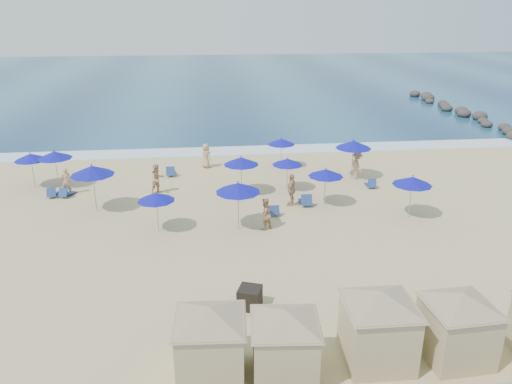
# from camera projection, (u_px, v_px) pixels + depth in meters

# --- Properties ---
(ground) EXTENTS (160.00, 160.00, 0.00)m
(ground) POSITION_uv_depth(u_px,v_px,m) (262.00, 238.00, 24.48)
(ground) COLOR #CAB580
(ground) RESTS_ON ground
(ocean) EXTENTS (160.00, 80.00, 0.06)m
(ocean) POSITION_uv_depth(u_px,v_px,m) (218.00, 80.00, 75.63)
(ocean) COLOR navy
(ocean) RESTS_ON ground
(surf_line) EXTENTS (160.00, 2.50, 0.08)m
(surf_line) POSITION_uv_depth(u_px,v_px,m) (238.00, 151.00, 38.88)
(surf_line) COLOR white
(surf_line) RESTS_ON ground
(rock_jetty) EXTENTS (2.56, 26.66, 0.96)m
(rock_jetty) POSITION_uv_depth(u_px,v_px,m) (469.00, 115.00, 49.98)
(rock_jetty) COLOR #2C2724
(rock_jetty) RESTS_ON ground
(trash_bin) EXTENTS (1.05, 1.05, 0.82)m
(trash_bin) POSITION_uv_depth(u_px,v_px,m) (250.00, 298.00, 18.75)
(trash_bin) COLOR black
(trash_bin) RESTS_ON ground
(cabana_0) EXTENTS (4.32, 4.32, 2.71)m
(cabana_0) POSITION_uv_depth(u_px,v_px,m) (210.00, 333.00, 14.88)
(cabana_0) COLOR tan
(cabana_0) RESTS_ON ground
(cabana_1) EXTENTS (4.13, 4.13, 2.60)m
(cabana_1) POSITION_uv_depth(u_px,v_px,m) (285.00, 335.00, 14.89)
(cabana_1) COLOR tan
(cabana_1) RESTS_ON ground
(cabana_2) EXTENTS (4.47, 4.47, 2.81)m
(cabana_2) POSITION_uv_depth(u_px,v_px,m) (379.00, 317.00, 15.53)
(cabana_2) COLOR tan
(cabana_2) RESTS_ON ground
(cabana_3) EXTENTS (4.23, 4.23, 2.66)m
(cabana_3) POSITION_uv_depth(u_px,v_px,m) (459.00, 317.00, 15.68)
(cabana_3) COLOR tan
(cabana_3) RESTS_ON ground
(umbrella_0) EXTENTS (1.99, 1.99, 2.26)m
(umbrella_0) POSITION_uv_depth(u_px,v_px,m) (31.00, 157.00, 30.63)
(umbrella_0) COLOR #A5A8AD
(umbrella_0) RESTS_ON ground
(umbrella_1) EXTENTS (2.39, 2.39, 2.72)m
(umbrella_1) POSITION_uv_depth(u_px,v_px,m) (92.00, 170.00, 26.89)
(umbrella_1) COLOR #A5A8AD
(umbrella_1) RESTS_ON ground
(umbrella_2) EXTENTS (2.11, 2.11, 2.40)m
(umbrella_2) POSITION_uv_depth(u_px,v_px,m) (54.00, 155.00, 30.62)
(umbrella_2) COLOR #A5A8AD
(umbrella_2) RESTS_ON ground
(umbrella_3) EXTENTS (1.87, 1.87, 2.13)m
(umbrella_3) POSITION_uv_depth(u_px,v_px,m) (156.00, 197.00, 24.60)
(umbrella_3) COLOR #A5A8AD
(umbrella_3) RESTS_ON ground
(umbrella_4) EXTENTS (2.11, 2.11, 2.41)m
(umbrella_4) POSITION_uv_depth(u_px,v_px,m) (241.00, 161.00, 29.42)
(umbrella_4) COLOR #A5A8AD
(umbrella_4) RESTS_ON ground
(umbrella_5) EXTENTS (2.27, 2.27, 2.58)m
(umbrella_5) POSITION_uv_depth(u_px,v_px,m) (238.00, 188.00, 24.71)
(umbrella_5) COLOR #A5A8AD
(umbrella_5) RESTS_ON ground
(umbrella_6) EXTENTS (1.87, 1.87, 2.13)m
(umbrella_6) POSITION_uv_depth(u_px,v_px,m) (287.00, 162.00, 30.10)
(umbrella_6) COLOR #A5A8AD
(umbrella_6) RESTS_ON ground
(umbrella_7) EXTENTS (1.98, 1.98, 2.26)m
(umbrella_7) POSITION_uv_depth(u_px,v_px,m) (326.00, 173.00, 27.77)
(umbrella_7) COLOR #A5A8AD
(umbrella_7) RESTS_ON ground
(umbrella_8) EXTENTS (1.90, 1.90, 2.16)m
(umbrella_8) POSITION_uv_depth(u_px,v_px,m) (281.00, 142.00, 34.41)
(umbrella_8) COLOR #A5A8AD
(umbrella_8) RESTS_ON ground
(umbrella_9) EXTENTS (2.33, 2.33, 2.65)m
(umbrella_9) POSITION_uv_depth(u_px,v_px,m) (354.00, 144.00, 32.09)
(umbrella_9) COLOR #A5A8AD
(umbrella_9) RESTS_ON ground
(umbrella_10) EXTENTS (2.09, 2.09, 2.38)m
(umbrella_10) POSITION_uv_depth(u_px,v_px,m) (412.00, 181.00, 26.16)
(umbrella_10) COLOR #A5A8AD
(umbrella_10) RESTS_ON ground
(beach_chair_0) EXTENTS (0.61, 1.19, 0.63)m
(beach_chair_0) POSITION_uv_depth(u_px,v_px,m) (52.00, 193.00, 29.67)
(beach_chair_0) COLOR navy
(beach_chair_0) RESTS_ON ground
(beach_chair_1) EXTENTS (0.88, 1.28, 0.65)m
(beach_chair_1) POSITION_uv_depth(u_px,v_px,m) (66.00, 193.00, 29.70)
(beach_chair_1) COLOR navy
(beach_chair_1) RESTS_ON ground
(beach_chair_2) EXTENTS (0.61, 1.31, 0.71)m
(beach_chair_2) POSITION_uv_depth(u_px,v_px,m) (171.00, 172.00, 33.35)
(beach_chair_2) COLOR navy
(beach_chair_2) RESTS_ON ground
(beach_chair_3) EXTENTS (0.53, 1.16, 0.63)m
(beach_chair_3) POSITION_uv_depth(u_px,v_px,m) (274.00, 211.00, 27.17)
(beach_chair_3) COLOR navy
(beach_chair_3) RESTS_ON ground
(beach_chair_4) EXTENTS (0.67, 1.39, 0.75)m
(beach_chair_4) POSITION_uv_depth(u_px,v_px,m) (306.00, 200.00, 28.44)
(beach_chair_4) COLOR navy
(beach_chair_4) RESTS_ON ground
(beach_chair_5) EXTENTS (0.61, 1.20, 0.64)m
(beach_chair_5) POSITION_uv_depth(u_px,v_px,m) (371.00, 184.00, 31.20)
(beach_chair_5) COLOR navy
(beach_chair_5) RESTS_ON ground
(beachgoer_0) EXTENTS (0.71, 0.57, 1.69)m
(beachgoer_0) POSITION_uv_depth(u_px,v_px,m) (66.00, 181.00, 29.79)
(beachgoer_0) COLOR tan
(beachgoer_0) RESTS_ON ground
(beachgoer_1) EXTENTS (1.14, 1.09, 1.85)m
(beachgoer_1) POSITION_uv_depth(u_px,v_px,m) (157.00, 179.00, 29.93)
(beachgoer_1) COLOR tan
(beachgoer_1) RESTS_ON ground
(beachgoer_2) EXTENTS (0.86, 1.19, 1.87)m
(beachgoer_2) POSITION_uv_depth(u_px,v_px,m) (292.00, 190.00, 28.18)
(beachgoer_2) COLOR tan
(beachgoer_2) RESTS_ON ground
(beachgoer_3) EXTENTS (0.85, 1.27, 1.83)m
(beachgoer_3) POSITION_uv_depth(u_px,v_px,m) (357.00, 165.00, 32.47)
(beachgoer_3) COLOR tan
(beachgoer_3) RESTS_ON ground
(beachgoer_4) EXTENTS (0.93, 1.00, 1.72)m
(beachgoer_4) POSITION_uv_depth(u_px,v_px,m) (206.00, 156.00, 34.75)
(beachgoer_4) COLOR tan
(beachgoer_4) RESTS_ON ground
(beachgoer_5) EXTENTS (1.02, 0.96, 1.67)m
(beachgoer_5) POSITION_uv_depth(u_px,v_px,m) (265.00, 214.00, 25.16)
(beachgoer_5) COLOR tan
(beachgoer_5) RESTS_ON ground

